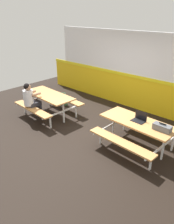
{
  "coord_description": "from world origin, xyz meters",
  "views": [
    {
      "loc": [
        3.81,
        -4.04,
        3.15
      ],
      "look_at": [
        0.0,
        0.07,
        0.55
      ],
      "focal_mm": 34.9,
      "sensor_mm": 36.0,
      "label": 1
    }
  ],
  "objects_px": {
    "student_nearer": "(31,98)",
    "toolbox_grey": "(162,128)",
    "laptop_dark": "(139,119)",
    "tote_bag_bright": "(63,99)",
    "picnic_table_left": "(49,99)",
    "picnic_table_right": "(137,127)"
  },
  "relations": [
    {
      "from": "student_nearer",
      "to": "toolbox_grey",
      "type": "xyz_separation_m",
      "value": [
        3.89,
        0.82,
        0.1
      ]
    },
    {
      "from": "laptop_dark",
      "to": "toolbox_grey",
      "type": "height_order",
      "value": "laptop_dark"
    },
    {
      "from": "student_nearer",
      "to": "laptop_dark",
      "type": "height_order",
      "value": "student_nearer"
    },
    {
      "from": "tote_bag_bright",
      "to": "toolbox_grey",
      "type": "bearing_deg",
      "value": -9.0
    },
    {
      "from": "laptop_dark",
      "to": "toolbox_grey",
      "type": "relative_size",
      "value": 0.82
    },
    {
      "from": "student_nearer",
      "to": "picnic_table_left",
      "type": "bearing_deg",
      "value": 70.68
    },
    {
      "from": "picnic_table_left",
      "to": "toolbox_grey",
      "type": "xyz_separation_m",
      "value": [
        3.7,
        0.27,
        0.24
      ]
    },
    {
      "from": "picnic_table_right",
      "to": "tote_bag_bright",
      "type": "height_order",
      "value": "picnic_table_right"
    },
    {
      "from": "laptop_dark",
      "to": "picnic_table_right",
      "type": "bearing_deg",
      "value": -110.23
    },
    {
      "from": "picnic_table_left",
      "to": "picnic_table_right",
      "type": "height_order",
      "value": "same"
    },
    {
      "from": "toolbox_grey",
      "to": "picnic_table_left",
      "type": "bearing_deg",
      "value": -175.78
    },
    {
      "from": "picnic_table_left",
      "to": "laptop_dark",
      "type": "height_order",
      "value": "laptop_dark"
    },
    {
      "from": "student_nearer",
      "to": "laptop_dark",
      "type": "relative_size",
      "value": 3.66
    },
    {
      "from": "student_nearer",
      "to": "toolbox_grey",
      "type": "height_order",
      "value": "student_nearer"
    },
    {
      "from": "picnic_table_right",
      "to": "laptop_dark",
      "type": "bearing_deg",
      "value": 69.77
    },
    {
      "from": "picnic_table_left",
      "to": "tote_bag_bright",
      "type": "height_order",
      "value": "picnic_table_left"
    },
    {
      "from": "toolbox_grey",
      "to": "tote_bag_bright",
      "type": "height_order",
      "value": "toolbox_grey"
    },
    {
      "from": "picnic_table_right",
      "to": "toolbox_grey",
      "type": "bearing_deg",
      "value": -2.56
    },
    {
      "from": "picnic_table_right",
      "to": "tote_bag_bright",
      "type": "bearing_deg",
      "value": 169.86
    },
    {
      "from": "picnic_table_right",
      "to": "laptop_dark",
      "type": "relative_size",
      "value": 5.6
    },
    {
      "from": "laptop_dark",
      "to": "student_nearer",
      "type": "bearing_deg",
      "value": -164.86
    },
    {
      "from": "student_nearer",
      "to": "laptop_dark",
      "type": "distance_m",
      "value": 3.39
    }
  ]
}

